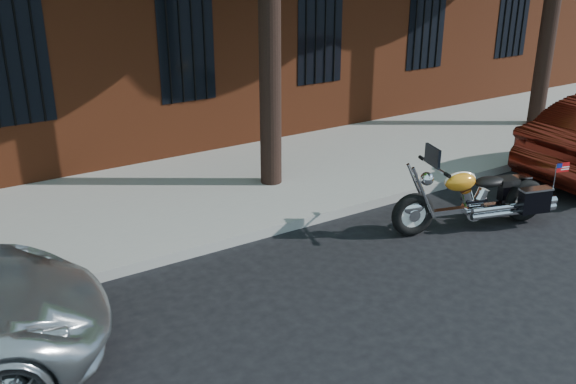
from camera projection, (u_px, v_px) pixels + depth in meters
ground at (351, 264)px, 8.62m from camera, size 120.00×120.00×0.00m
curb at (295, 223)px, 9.67m from camera, size 40.00×0.16×0.15m
sidewalk at (236, 185)px, 11.14m from camera, size 40.00×3.60×0.15m
motorcycle at (479, 199)px, 9.54m from camera, size 2.50×1.24×1.35m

